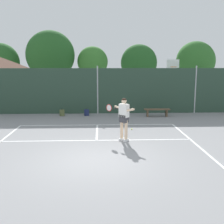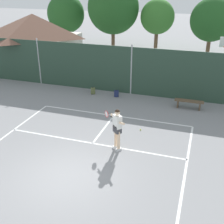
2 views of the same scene
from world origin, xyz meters
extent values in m
plane|color=gray|center=(0.00, 0.00, 0.00)|extent=(120.00, 120.00, 0.00)
cube|color=white|center=(0.00, 5.50, 0.00)|extent=(8.20, 0.10, 0.01)
cube|color=white|center=(4.10, 0.00, 0.00)|extent=(0.10, 11.00, 0.01)
cube|color=white|center=(0.00, 2.48, 0.00)|extent=(8.20, 0.10, 0.01)
cube|color=white|center=(0.00, 3.96, 0.00)|extent=(0.10, 2.97, 0.01)
cube|color=#284233|center=(0.00, 9.00, 1.49)|extent=(26.00, 0.05, 2.97)
cylinder|color=#B2B2B7|center=(0.00, 9.00, 1.56)|extent=(0.09, 0.09, 3.12)
cylinder|color=#B2B2B7|center=(6.50, 9.00, 1.56)|extent=(0.09, 0.09, 3.12)
cylinder|color=yellow|center=(5.38, 10.83, 1.52)|extent=(0.12, 0.12, 3.05)
cube|color=white|center=(5.38, 10.73, 3.25)|extent=(0.90, 0.06, 0.60)
torus|color=#D85919|center=(5.38, 10.46, 3.03)|extent=(0.48, 0.48, 0.02)
cylinder|color=brown|center=(-10.34, 20.94, 0.86)|extent=(0.36, 0.36, 1.73)
ellipsoid|color=#235623|center=(-10.34, 20.94, 3.40)|extent=(3.95, 3.55, 3.95)
cylinder|color=brown|center=(-5.08, 20.94, 0.98)|extent=(0.36, 0.36, 1.95)
ellipsoid|color=#235623|center=(-5.08, 20.94, 4.13)|extent=(5.12, 4.61, 5.12)
cylinder|color=brown|center=(-0.63, 20.94, 1.02)|extent=(0.36, 0.36, 2.05)
ellipsoid|color=#38752D|center=(-0.63, 20.94, 3.43)|extent=(3.25, 2.92, 3.25)
cylinder|color=brown|center=(4.35, 20.94, 0.84)|extent=(0.36, 0.36, 1.68)
ellipsoid|color=#235623|center=(4.35, 20.94, 3.34)|extent=(3.89, 3.50, 3.89)
cylinder|color=brown|center=(10.54, 20.94, 0.86)|extent=(0.36, 0.36, 1.72)
ellipsoid|color=#2D6628|center=(10.54, 20.94, 3.51)|extent=(4.21, 3.79, 4.21)
cube|color=silver|center=(1.26, 2.28, 0.05)|extent=(0.26, 0.27, 0.10)
cube|color=silver|center=(1.08, 2.45, 0.05)|extent=(0.26, 0.27, 0.10)
cylinder|color=beige|center=(1.26, 2.28, 0.51)|extent=(0.13, 0.13, 0.82)
cylinder|color=beige|center=(1.08, 2.45, 0.51)|extent=(0.13, 0.13, 0.82)
cube|color=#38383D|center=(1.17, 2.37, 0.98)|extent=(0.43, 0.42, 0.32)
cube|color=silver|center=(1.17, 2.37, 1.32)|extent=(0.46, 0.45, 0.56)
sphere|color=beige|center=(1.17, 2.37, 1.73)|extent=(0.22, 0.22, 0.22)
sphere|color=black|center=(1.17, 2.37, 1.75)|extent=(0.21, 0.21, 0.21)
cylinder|color=beige|center=(1.00, 2.48, 1.42)|extent=(0.47, 0.44, 0.17)
cylinder|color=beige|center=(1.37, 2.18, 1.37)|extent=(0.43, 0.41, 0.22)
cylinder|color=black|center=(0.84, 2.60, 1.37)|extent=(0.24, 0.23, 0.04)
torus|color=red|center=(0.55, 2.80, 1.37)|extent=(0.24, 0.22, 0.30)
cylinder|color=silver|center=(0.55, 2.80, 1.37)|extent=(0.19, 0.18, 0.26)
sphere|color=#CCE033|center=(1.74, 4.33, 0.03)|extent=(0.07, 0.07, 0.07)
cube|color=#566038|center=(-2.26, 8.18, 0.20)|extent=(0.33, 0.27, 0.40)
cube|color=#566038|center=(-2.21, 8.07, 0.12)|extent=(0.23, 0.14, 0.18)
torus|color=black|center=(-2.26, 8.18, 0.42)|extent=(0.09, 0.05, 0.09)
cube|color=navy|center=(-0.71, 8.20, 0.20)|extent=(0.32, 0.26, 0.40)
cube|color=navy|center=(-0.67, 8.09, 0.12)|extent=(0.23, 0.12, 0.18)
torus|color=black|center=(-0.71, 8.20, 0.42)|extent=(0.09, 0.04, 0.09)
cube|color=brown|center=(3.71, 7.74, 0.45)|extent=(1.60, 0.36, 0.06)
cube|color=brown|center=(3.11, 7.74, 0.23)|extent=(0.08, 0.32, 0.45)
cube|color=brown|center=(4.31, 7.74, 0.23)|extent=(0.08, 0.32, 0.45)
camera|label=1|loc=(0.18, -9.04, 3.30)|focal=44.18mm
camera|label=2|loc=(4.26, -7.68, 6.56)|focal=46.02mm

